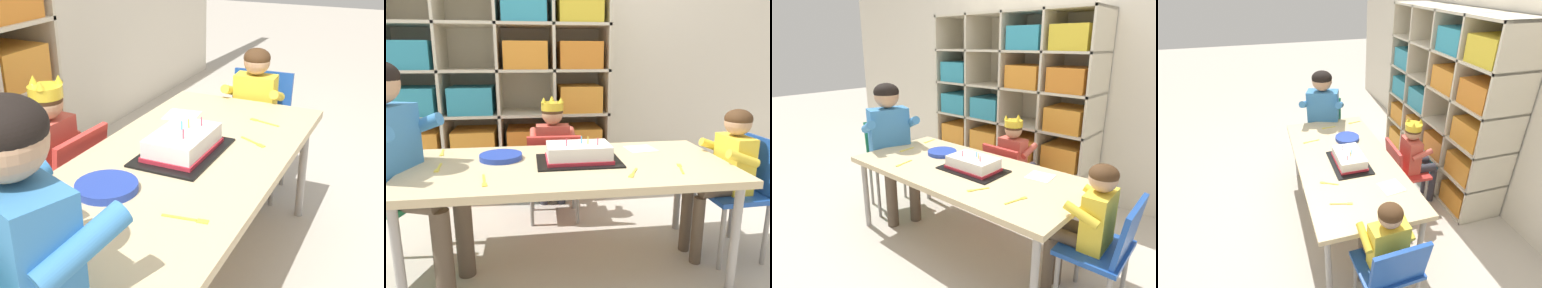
# 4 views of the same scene
# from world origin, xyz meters

# --- Properties ---
(ground) EXTENTS (16.00, 16.00, 0.00)m
(ground) POSITION_xyz_m (0.00, 0.00, 0.00)
(ground) COLOR #BCB2A3
(activity_table) EXTENTS (1.54, 0.74, 0.55)m
(activity_table) POSITION_xyz_m (0.00, 0.00, 0.51)
(activity_table) COLOR #D1B789
(activity_table) RESTS_ON ground
(classroom_chair_blue) EXTENTS (0.36, 0.33, 0.59)m
(classroom_chair_blue) POSITION_xyz_m (-0.03, 0.53, 0.35)
(classroom_chair_blue) COLOR red
(classroom_chair_blue) RESTS_ON ground
(child_with_crown) EXTENTS (0.30, 0.31, 0.81)m
(child_with_crown) POSITION_xyz_m (-0.03, 0.63, 0.50)
(child_with_crown) COLOR #D15647
(child_with_crown) RESTS_ON ground
(adult_helper_seated) EXTENTS (0.48, 0.46, 1.04)m
(adult_helper_seated) POSITION_xyz_m (-0.77, -0.01, 0.64)
(adult_helper_seated) COLOR #3D7FBC
(adult_helper_seated) RESTS_ON ground
(classroom_chair_guest_side) EXTENTS (0.34, 0.36, 0.64)m
(classroom_chair_guest_side) POSITION_xyz_m (0.92, 0.00, 0.39)
(classroom_chair_guest_side) COLOR #1E4CA8
(classroom_chair_guest_side) RESTS_ON ground
(guest_at_table_side) EXTENTS (0.31, 0.30, 0.79)m
(guest_at_table_side) POSITION_xyz_m (0.81, -0.00, 0.50)
(guest_at_table_side) COLOR yellow
(guest_at_table_side) RESTS_ON ground
(birthday_cake_on_tray) EXTENTS (0.41, 0.28, 0.12)m
(birthday_cake_on_tray) POSITION_xyz_m (0.05, 0.02, 0.59)
(birthday_cake_on_tray) COLOR black
(birthday_cake_on_tray) RESTS_ON activity_table
(paper_plate_stack) EXTENTS (0.21, 0.21, 0.03)m
(paper_plate_stack) POSITION_xyz_m (-0.33, 0.11, 0.56)
(paper_plate_stack) COLOR #233DA3
(paper_plate_stack) RESTS_ON activity_table
(paper_napkin_square) EXTENTS (0.17, 0.17, 0.00)m
(paper_napkin_square) POSITION_xyz_m (0.43, 0.21, 0.55)
(paper_napkin_square) COLOR white
(paper_napkin_square) RESTS_ON activity_table
(fork_by_napkin) EXTENTS (0.04, 0.15, 0.00)m
(fork_by_napkin) POSITION_xyz_m (-0.38, -0.21, 0.55)
(fork_by_napkin) COLOR yellow
(fork_by_napkin) RESTS_ON activity_table
(fork_scattered_mid_table) EXTENTS (0.03, 0.13, 0.00)m
(fork_scattered_mid_table) POSITION_xyz_m (-0.64, 0.27, 0.55)
(fork_scattered_mid_table) COLOR yellow
(fork_scattered_mid_table) RESTS_ON activity_table
(fork_at_table_front_edge) EXTENTS (0.07, 0.12, 0.00)m
(fork_at_table_front_edge) POSITION_xyz_m (0.26, -0.20, 0.55)
(fork_at_table_front_edge) COLOR yellow
(fork_at_table_front_edge) RESTS_ON activity_table
(fork_beside_plate_stack) EXTENTS (0.05, 0.15, 0.00)m
(fork_beside_plate_stack) POSITION_xyz_m (0.50, -0.16, 0.55)
(fork_beside_plate_stack) COLOR yellow
(fork_beside_plate_stack) RESTS_ON activity_table
(fork_near_cake_tray) EXTENTS (0.02, 0.13, 0.00)m
(fork_near_cake_tray) POSITION_xyz_m (-0.60, -0.00, 0.55)
(fork_near_cake_tray) COLOR yellow
(fork_near_cake_tray) RESTS_ON activity_table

